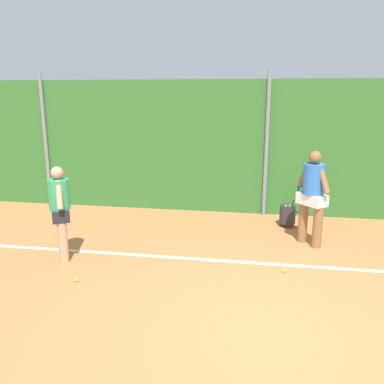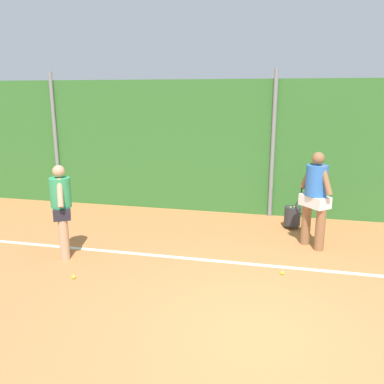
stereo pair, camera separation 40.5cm
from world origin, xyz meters
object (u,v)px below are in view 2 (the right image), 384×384
Objects in this scene: ball_hopper at (292,216)px; player_foreground_near at (62,206)px; tennis_ball_4 at (322,231)px; tennis_ball_5 at (282,273)px; player_midcourt at (315,195)px; tennis_ball_1 at (74,277)px.

player_foreground_near is at bearing -148.78° from ball_hopper.
tennis_ball_4 is 1.00× the size of tennis_ball_5.
player_midcourt is 28.85× the size of tennis_ball_1.
player_midcourt is at bearing -101.61° from player_foreground_near.
player_foreground_near is at bearing 65.96° from player_midcourt.
tennis_ball_5 is (4.00, 0.07, -0.94)m from player_foreground_near.
player_foreground_near is at bearing -179.05° from tennis_ball_5.
ball_hopper is at bearing -23.26° from player_midcourt.
tennis_ball_5 is (-0.86, -2.36, 0.00)m from tennis_ball_4.
tennis_ball_4 is at bearing 69.90° from tennis_ball_5.
player_midcourt is 3.71× the size of ball_hopper.
ball_hopper is 4.93m from tennis_ball_1.
player_midcourt is 28.85× the size of tennis_ball_5.
player_foreground_near is 3.38× the size of ball_hopper.
tennis_ball_4 is at bearing -59.84° from player_midcourt.
tennis_ball_4 is (4.23, 3.27, 0.00)m from tennis_ball_1.
ball_hopper is at bearing 85.33° from tennis_ball_5.
tennis_ball_1 is at bearing -142.30° from tennis_ball_4.
player_foreground_near is 4.96m from ball_hopper.
tennis_ball_5 is at bearing -94.67° from ball_hopper.
tennis_ball_1 is 5.34m from tennis_ball_4.
player_foreground_near reaches higher than tennis_ball_5.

